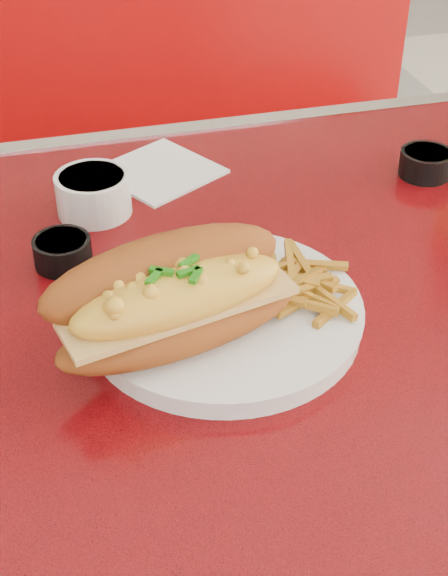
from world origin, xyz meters
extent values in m
cube|color=red|center=(0.00, 0.00, 0.75)|extent=(1.20, 0.80, 0.04)
cube|color=silver|center=(0.00, 0.40, 0.75)|extent=(1.22, 0.03, 0.04)
cylinder|color=silver|center=(0.00, 0.00, 0.37)|extent=(0.09, 0.09, 0.72)
cube|color=#9E0A0A|center=(0.00, 0.78, 0.23)|extent=(1.20, 0.50, 0.45)
cube|color=#9E0A0A|center=(0.00, 1.00, 0.68)|extent=(1.20, 0.08, 0.45)
cylinder|color=silver|center=(-0.07, -0.02, 0.78)|extent=(0.31, 0.31, 0.02)
cylinder|color=silver|center=(-0.07, -0.02, 0.79)|extent=(0.31, 0.31, 0.00)
ellipsoid|color=#8F4617|center=(-0.12, -0.06, 0.81)|extent=(0.24, 0.12, 0.05)
cube|color=#DBB162|center=(-0.12, -0.06, 0.83)|extent=(0.21, 0.10, 0.01)
ellipsoid|color=yellow|center=(-0.12, -0.06, 0.84)|extent=(0.21, 0.10, 0.05)
ellipsoid|color=#8F4617|center=(-0.13, -0.03, 0.84)|extent=(0.24, 0.13, 0.09)
cube|color=silver|center=(-0.01, -0.05, 0.79)|extent=(0.05, 0.11, 0.00)
cube|color=silver|center=(-0.03, 0.02, 0.79)|extent=(0.03, 0.03, 0.00)
cylinder|color=silver|center=(-0.16, 0.21, 0.79)|extent=(0.11, 0.11, 0.05)
cylinder|color=black|center=(-0.16, 0.21, 0.81)|extent=(0.10, 0.10, 0.01)
cylinder|color=black|center=(-0.21, 0.11, 0.79)|extent=(0.07, 0.07, 0.03)
cylinder|color=#DC7950|center=(-0.21, 0.11, 0.80)|extent=(0.06, 0.06, 0.01)
cylinder|color=black|center=(0.25, 0.19, 0.79)|extent=(0.08, 0.08, 0.03)
cylinder|color=#DC7950|center=(0.25, 0.19, 0.80)|extent=(0.07, 0.07, 0.01)
cube|color=white|center=(-0.07, 0.28, 0.77)|extent=(0.17, 0.17, 0.00)
camera|label=1|loc=(-0.22, -0.60, 1.25)|focal=50.00mm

